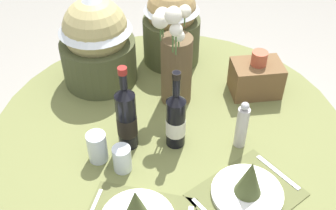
{
  "coord_description": "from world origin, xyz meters",
  "views": [
    {
      "loc": [
        -0.16,
        -1.17,
        1.86
      ],
      "look_at": [
        0.0,
        0.03,
        0.81
      ],
      "focal_mm": 44.24,
      "sensor_mm": 36.0,
      "label": 1
    }
  ],
  "objects_px": {
    "gift_tub_back_centre": "(171,19)",
    "place_setting_right": "(248,186)",
    "dining_table": "(169,151)",
    "flower_vase": "(175,60)",
    "wine_bottle_left": "(176,119)",
    "pepper_mill": "(242,126)",
    "gift_tub_back_left": "(96,36)",
    "tumbler_near_left": "(122,159)",
    "woven_basket_side_right": "(256,77)",
    "wine_bottle_centre": "(126,118)",
    "tumbler_mid": "(97,147)"
  },
  "relations": [
    {
      "from": "wine_bottle_left",
      "to": "place_setting_right",
      "type": "bearing_deg",
      "value": -53.52
    },
    {
      "from": "tumbler_mid",
      "to": "wine_bottle_left",
      "type": "bearing_deg",
      "value": 8.64
    },
    {
      "from": "place_setting_right",
      "to": "wine_bottle_left",
      "type": "xyz_separation_m",
      "value": [
        -0.2,
        0.27,
        0.07
      ]
    },
    {
      "from": "tumbler_near_left",
      "to": "tumbler_mid",
      "type": "height_order",
      "value": "tumbler_mid"
    },
    {
      "from": "dining_table",
      "to": "tumbler_mid",
      "type": "relative_size",
      "value": 11.97
    },
    {
      "from": "dining_table",
      "to": "wine_bottle_centre",
      "type": "height_order",
      "value": "wine_bottle_centre"
    },
    {
      "from": "place_setting_right",
      "to": "gift_tub_back_left",
      "type": "distance_m",
      "value": 0.88
    },
    {
      "from": "dining_table",
      "to": "gift_tub_back_centre",
      "type": "bearing_deg",
      "value": 81.21
    },
    {
      "from": "dining_table",
      "to": "gift_tub_back_centre",
      "type": "height_order",
      "value": "gift_tub_back_centre"
    },
    {
      "from": "dining_table",
      "to": "tumbler_near_left",
      "type": "bearing_deg",
      "value": -134.52
    },
    {
      "from": "wine_bottle_left",
      "to": "gift_tub_back_left",
      "type": "distance_m",
      "value": 0.53
    },
    {
      "from": "dining_table",
      "to": "wine_bottle_left",
      "type": "height_order",
      "value": "wine_bottle_left"
    },
    {
      "from": "tumbler_mid",
      "to": "gift_tub_back_left",
      "type": "relative_size",
      "value": 0.28
    },
    {
      "from": "dining_table",
      "to": "woven_basket_side_right",
      "type": "distance_m",
      "value": 0.48
    },
    {
      "from": "place_setting_right",
      "to": "pepper_mill",
      "type": "distance_m",
      "value": 0.24
    },
    {
      "from": "flower_vase",
      "to": "pepper_mill",
      "type": "relative_size",
      "value": 2.33
    },
    {
      "from": "tumbler_near_left",
      "to": "woven_basket_side_right",
      "type": "xyz_separation_m",
      "value": [
        0.58,
        0.36,
        0.03
      ]
    },
    {
      "from": "place_setting_right",
      "to": "flower_vase",
      "type": "height_order",
      "value": "flower_vase"
    },
    {
      "from": "flower_vase",
      "to": "gift_tub_back_centre",
      "type": "xyz_separation_m",
      "value": [
        0.03,
        0.3,
        0.01
      ]
    },
    {
      "from": "place_setting_right",
      "to": "gift_tub_back_centre",
      "type": "xyz_separation_m",
      "value": [
        -0.14,
        0.83,
        0.17
      ]
    },
    {
      "from": "place_setting_right",
      "to": "wine_bottle_centre",
      "type": "distance_m",
      "value": 0.48
    },
    {
      "from": "wine_bottle_left",
      "to": "woven_basket_side_right",
      "type": "relative_size",
      "value": 1.59
    },
    {
      "from": "wine_bottle_centre",
      "to": "woven_basket_side_right",
      "type": "distance_m",
      "value": 0.61
    },
    {
      "from": "dining_table",
      "to": "flower_vase",
      "type": "relative_size",
      "value": 2.98
    },
    {
      "from": "tumbler_mid",
      "to": "tumbler_near_left",
      "type": "bearing_deg",
      "value": -34.54
    },
    {
      "from": "flower_vase",
      "to": "pepper_mill",
      "type": "distance_m",
      "value": 0.37
    },
    {
      "from": "dining_table",
      "to": "place_setting_right",
      "type": "xyz_separation_m",
      "value": [
        0.21,
        -0.37,
        0.19
      ]
    },
    {
      "from": "tumbler_mid",
      "to": "pepper_mill",
      "type": "distance_m",
      "value": 0.53
    },
    {
      "from": "tumbler_mid",
      "to": "gift_tub_back_centre",
      "type": "distance_m",
      "value": 0.71
    },
    {
      "from": "flower_vase",
      "to": "tumbler_near_left",
      "type": "bearing_deg",
      "value": -123.54
    },
    {
      "from": "gift_tub_back_left",
      "to": "woven_basket_side_right",
      "type": "height_order",
      "value": "gift_tub_back_left"
    },
    {
      "from": "tumbler_mid",
      "to": "gift_tub_back_left",
      "type": "bearing_deg",
      "value": 88.33
    },
    {
      "from": "tumbler_mid",
      "to": "pepper_mill",
      "type": "xyz_separation_m",
      "value": [
        0.53,
        0.0,
        0.04
      ]
    },
    {
      "from": "tumbler_near_left",
      "to": "tumbler_mid",
      "type": "bearing_deg",
      "value": 145.46
    },
    {
      "from": "tumbler_mid",
      "to": "woven_basket_side_right",
      "type": "distance_m",
      "value": 0.74
    },
    {
      "from": "gift_tub_back_centre",
      "to": "place_setting_right",
      "type": "bearing_deg",
      "value": -80.22
    },
    {
      "from": "gift_tub_back_centre",
      "to": "flower_vase",
      "type": "bearing_deg",
      "value": -94.98
    },
    {
      "from": "tumbler_near_left",
      "to": "gift_tub_back_centre",
      "type": "relative_size",
      "value": 0.25
    },
    {
      "from": "wine_bottle_left",
      "to": "woven_basket_side_right",
      "type": "bearing_deg",
      "value": 34.27
    },
    {
      "from": "tumbler_near_left",
      "to": "pepper_mill",
      "type": "relative_size",
      "value": 0.49
    },
    {
      "from": "tumbler_near_left",
      "to": "gift_tub_back_centre",
      "type": "xyz_separation_m",
      "value": [
        0.26,
        0.65,
        0.16
      ]
    },
    {
      "from": "gift_tub_back_left",
      "to": "woven_basket_side_right",
      "type": "relative_size",
      "value": 2.08
    },
    {
      "from": "wine_bottle_centre",
      "to": "pepper_mill",
      "type": "relative_size",
      "value": 1.72
    },
    {
      "from": "dining_table",
      "to": "flower_vase",
      "type": "distance_m",
      "value": 0.38
    },
    {
      "from": "gift_tub_back_centre",
      "to": "woven_basket_side_right",
      "type": "height_order",
      "value": "gift_tub_back_centre"
    },
    {
      "from": "tumbler_near_left",
      "to": "gift_tub_back_centre",
      "type": "height_order",
      "value": "gift_tub_back_centre"
    },
    {
      "from": "tumbler_mid",
      "to": "pepper_mill",
      "type": "height_order",
      "value": "pepper_mill"
    },
    {
      "from": "flower_vase",
      "to": "wine_bottle_left",
      "type": "distance_m",
      "value": 0.27
    },
    {
      "from": "tumbler_near_left",
      "to": "pepper_mill",
      "type": "height_order",
      "value": "pepper_mill"
    },
    {
      "from": "flower_vase",
      "to": "wine_bottle_centre",
      "type": "bearing_deg",
      "value": -131.09
    }
  ]
}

